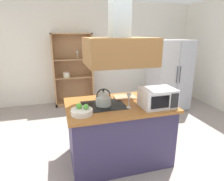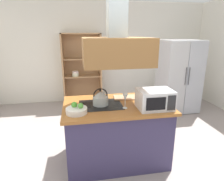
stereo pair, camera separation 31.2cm
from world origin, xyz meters
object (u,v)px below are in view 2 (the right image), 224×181
Objects in this scene: cutting_board at (125,97)px; fruit_bowl at (77,110)px; refrigerator at (179,76)px; wine_glass_on_counter at (125,98)px; kettle at (101,98)px; dish_cabinet at (82,73)px; microwave at (155,99)px.

fruit_bowl is at bearing -147.57° from cutting_board.
refrigerator reaches higher than cutting_board.
cutting_board is at bearing 76.74° from wine_glass_on_counter.
cutting_board is at bearing 32.43° from fruit_bowl.
kettle is 0.48m from cutting_board.
refrigerator reaches higher than fruit_bowl.
refrigerator is 0.92× the size of dish_cabinet.
microwave reaches higher than kettle.
refrigerator is 2.73m from kettle.
cutting_board is 0.45m from wine_glass_on_counter.
microwave is 0.40m from wine_glass_on_counter.
kettle is 0.42m from fruit_bowl.
dish_cabinet is at bearing 86.96° from fruit_bowl.
wine_glass_on_counter is at bearing 4.94° from fruit_bowl.
dish_cabinet reaches higher than cutting_board.
dish_cabinet is 4.09× the size of microwave.
dish_cabinet reaches higher than kettle.
wine_glass_on_counter is (0.49, -2.88, 0.22)m from dish_cabinet.
fruit_bowl is at bearing -175.06° from wine_glass_on_counter.
fruit_bowl is (-0.75, -0.47, 0.03)m from cutting_board.
kettle is at bearing -150.00° from cutting_board.
kettle is 0.75m from microwave.
wine_glass_on_counter is (-0.10, -0.42, 0.14)m from cutting_board.
dish_cabinet reaches higher than fruit_bowl.
wine_glass_on_counter is at bearing -80.30° from dish_cabinet.
cutting_board is at bearing -76.50° from dish_cabinet.
refrigerator is 2.26m from cutting_board.
dish_cabinet is at bearing 99.70° from wine_glass_on_counter.
refrigerator is 2.63m from wine_glass_on_counter.
microwave reaches higher than wine_glass_on_counter.
fruit_bowl reaches higher than cutting_board.
kettle is (0.18, -2.70, 0.17)m from dish_cabinet.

